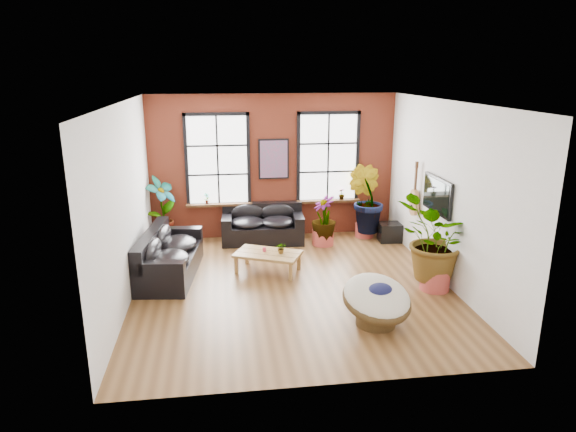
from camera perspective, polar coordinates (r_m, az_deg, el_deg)
The scene contains 19 objects.
room at distance 9.61m, azimuth 0.36°, elevation 2.10°, with size 6.04×6.54×3.54m.
sofa_back at distance 12.49m, azimuth -2.83°, elevation -0.98°, with size 2.00×1.06×0.90m.
sofa_left at distance 10.69m, azimuth -13.26°, elevation -4.34°, with size 1.25×2.43×0.92m.
coffee_table at distance 10.59m, azimuth -2.25°, elevation -4.34°, with size 1.51×1.23×0.51m.
papasan_chair at distance 8.59m, azimuth 9.85°, elevation -9.15°, with size 1.43×1.43×0.86m.
poster at distance 12.52m, azimuth -1.60°, elevation 6.34°, with size 0.74×0.06×0.98m.
tv_wall_unit at distance 10.87m, azimuth 15.53°, elevation 2.05°, with size 0.13×1.86×1.20m.
media_box at distance 12.75m, azimuth 11.28°, elevation -1.77°, with size 0.57×0.49×0.45m.
pot_back_left at distance 12.57m, azimuth -13.69°, elevation -2.27°, with size 0.71×0.71×0.42m.
pot_back_right at distance 12.99m, azimuth 8.49°, elevation -1.58°, with size 0.49×0.49×0.33m.
pot_right_wall at distance 10.23m, azimuth 16.00°, elevation -6.77°, with size 0.73×0.73×0.41m.
pot_mid at distance 12.30m, azimuth 3.91°, elevation -2.35°, with size 0.55×0.55×0.37m.
floor_plant_back_left at distance 12.39m, azimuth -13.80°, elevation 0.85°, with size 0.80×0.54×1.52m, color #1A6421.
floor_plant_back_right at distance 12.73m, azimuth 8.61°, elevation 1.83°, with size 0.90×0.73×1.64m, color #1A6421.
floor_plant_right_wall at distance 9.98m, azimuth 16.09°, elevation -2.66°, with size 1.45×1.26×1.62m, color #1A6421.
floor_plant_mid at distance 12.12m, azimuth 4.02°, elevation -0.21°, with size 0.60×0.60×1.07m, color #1A6421.
table_plant at distance 10.50m, azimuth -0.75°, elevation -3.56°, with size 0.21×0.18×0.23m, color #1A6421.
sill_plant_left at distance 12.59m, azimuth -9.03°, elevation 1.95°, with size 0.14×0.10×0.27m, color #1A6421.
sill_plant_right at distance 12.94m, azimuth 5.97°, elevation 2.45°, with size 0.15×0.15×0.27m, color #1A6421.
Camera 1 is at (-1.31, -9.08, 4.07)m, focal length 32.00 mm.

